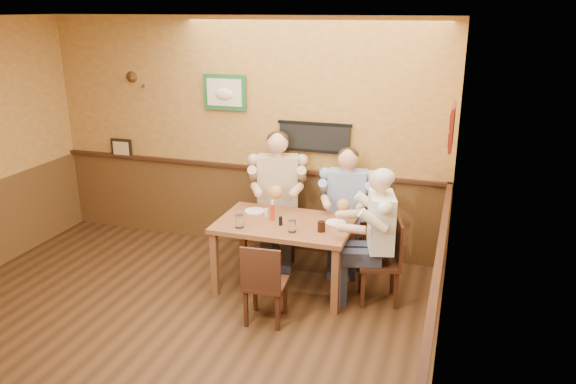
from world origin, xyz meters
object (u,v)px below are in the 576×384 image
chair_back_left (278,218)px  hot_sauce_bottle (272,211)px  chair_back_right (346,229)px  water_glass_left (239,221)px  diner_blue_polo (346,214)px  diner_white_elder (380,244)px  salt_shaker (266,213)px  water_glass_mid (292,226)px  dining_table (285,230)px  diner_tan_shirt (278,202)px  pepper_shaker (281,221)px  chair_right_end (379,261)px  cola_tumbler (321,227)px  chair_near_side (266,282)px

chair_back_left → hot_sauce_bottle: 0.83m
chair_back_right → water_glass_left: bearing=-137.3°
chair_back_left → water_glass_left: chair_back_left is taller
diner_blue_polo → hot_sauce_bottle: size_ratio=6.41×
diner_white_elder → hot_sauce_bottle: (-1.14, 0.01, 0.22)m
chair_back_left → salt_shaker: bearing=-98.4°
diner_white_elder → water_glass_left: diner_white_elder is taller
water_glass_mid → salt_shaker: 0.51m
water_glass_left → water_glass_mid: bearing=5.4°
dining_table → diner_tan_shirt: (-0.32, 0.73, 0.03)m
water_glass_mid → pepper_shaker: water_glass_mid is taller
diner_white_elder → salt_shaker: 1.25m
pepper_shaker → hot_sauce_bottle: bearing=137.9°
chair_right_end → water_glass_mid: 0.95m
dining_table → cola_tumbler: cola_tumbler is taller
diner_blue_polo → chair_near_side: bearing=-114.1°
chair_right_end → chair_near_side: size_ratio=1.08×
chair_back_left → diner_white_elder: (1.32, -0.73, 0.15)m
diner_blue_polo → salt_shaker: size_ratio=14.52×
cola_tumbler → pepper_shaker: size_ratio=1.10×
diner_white_elder → water_glass_mid: (-0.85, -0.24, 0.18)m
water_glass_mid → cola_tumbler: water_glass_mid is taller
water_glass_mid → pepper_shaker: bearing=141.6°
chair_back_left → chair_near_side: size_ratio=1.18×
diner_white_elder → salt_shaker: size_ratio=14.56×
cola_tumbler → salt_shaker: bearing=161.2°
chair_near_side → salt_shaker: bearing=-75.3°
salt_shaker → water_glass_left: bearing=-112.2°
dining_table → water_glass_mid: (0.15, -0.23, 0.15)m
diner_tan_shirt → cola_tumbler: diner_tan_shirt is taller
water_glass_mid → cola_tumbler: 0.29m
diner_white_elder → salt_shaker: diner_white_elder is taller
salt_shaker → pepper_shaker: bearing=-40.3°
diner_white_elder → cola_tumbler: 0.61m
diner_blue_polo → chair_back_right: bearing=0.0°
diner_white_elder → water_glass_mid: 0.90m
diner_tan_shirt → diner_white_elder: 1.51m
diner_blue_polo → water_glass_left: bearing=-137.3°
chair_right_end → salt_shaker: 1.29m
diner_white_elder → chair_right_end: bearing=0.0°
chair_back_right → salt_shaker: 1.05m
dining_table → water_glass_mid: 0.32m
dining_table → chair_right_end: chair_right_end is taller
water_glass_left → hot_sauce_bottle: bearing=50.0°
water_glass_mid → hot_sauce_bottle: (-0.29, 0.25, 0.04)m
chair_right_end → diner_blue_polo: bearing=-160.5°
cola_tumbler → hot_sauce_bottle: (-0.57, 0.15, 0.05)m
salt_shaker → water_glass_mid: bearing=-39.5°
salt_shaker → pepper_shaker: 0.30m
chair_back_right → diner_blue_polo: 0.19m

